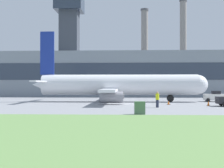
{
  "coord_description": "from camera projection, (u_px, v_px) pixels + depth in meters",
  "views": [
    {
      "loc": [
        -0.11,
        -44.85,
        2.58
      ],
      "look_at": [
        -2.49,
        4.43,
        2.81
      ],
      "focal_mm": 50.0,
      "sensor_mm": 36.0,
      "label": 1
    }
  ],
  "objects": [
    {
      "name": "pushback_tug",
      "position": [
        216.0,
        97.0,
        49.42
      ],
      "size": [
        3.95,
        2.87,
        1.71
      ],
      "color": "white",
      "rests_on": "ground_plane"
    },
    {
      "name": "smokestack_left",
      "position": [
        145.0,
        51.0,
        107.36
      ],
      "size": [
        2.74,
        2.74,
        29.02
      ],
      "color": "gray",
      "rests_on": "ground_plane"
    },
    {
      "name": "smokestack_right",
      "position": [
        183.0,
        46.0,
        103.52
      ],
      "size": [
        2.54,
        2.54,
        31.19
      ],
      "color": "gray",
      "rests_on": "ground_plane"
    },
    {
      "name": "utility_cabinet",
      "position": [
        140.0,
        108.0,
        27.82
      ],
      "size": [
        0.97,
        0.54,
        1.16
      ],
      "color": "#4C724C",
      "rests_on": "ground_plane"
    },
    {
      "name": "traffic_cone_wingtip",
      "position": [
        208.0,
        104.0,
        39.21
      ],
      "size": [
        0.46,
        0.46,
        0.63
      ],
      "color": "black",
      "rests_on": "ground_plane"
    },
    {
      "name": "airplane",
      "position": [
        117.0,
        85.0,
        49.3
      ],
      "size": [
        27.8,
        25.93,
        11.21
      ],
      "color": "white",
      "rests_on": "ground_plane"
    },
    {
      "name": "terminal_building",
      "position": [
        124.0,
        73.0,
        76.32
      ],
      "size": [
        64.09,
        15.4,
        24.47
      ],
      "color": "gray",
      "rests_on": "ground_plane"
    },
    {
      "name": "ground_crew_person",
      "position": [
        157.0,
        99.0,
        36.42
      ],
      "size": [
        0.55,
        0.55,
        1.87
      ],
      "color": "#23283D",
      "rests_on": "ground_plane"
    },
    {
      "name": "ground_plane",
      "position": [
        128.0,
        103.0,
        44.78
      ],
      "size": [
        400.0,
        400.0,
        0.0
      ],
      "primitive_type": "plane",
      "color": "gray"
    },
    {
      "name": "traffic_cone_near_nose",
      "position": [
        169.0,
        103.0,
        41.86
      ],
      "size": [
        0.48,
        0.48,
        0.51
      ],
      "color": "black",
      "rests_on": "ground_plane"
    }
  ]
}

